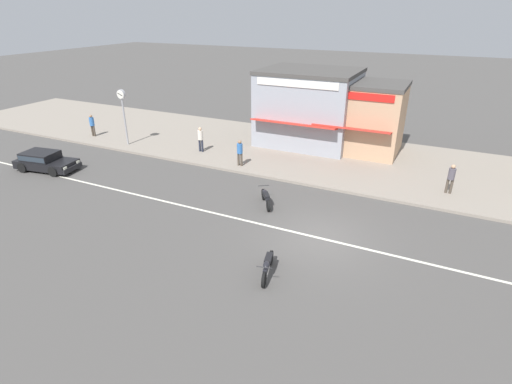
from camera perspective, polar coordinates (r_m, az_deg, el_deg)
The scene contains 13 objects.
ground_plane at distance 17.34m, azimuth 9.08°, elevation -6.52°, with size 160.00×160.00×0.00m, color #4C4947.
lane_centre_stripe at distance 17.34m, azimuth 9.08°, elevation -6.51°, with size 50.40×0.14×0.01m, color silver.
kerb_strip at distance 26.12m, azimuth 15.67°, elevation 4.07°, with size 68.00×10.00×0.15m, color gray.
hatchback_black_0 at distance 27.19m, azimuth -27.98°, elevation 4.00°, with size 3.88×2.15×1.10m.
motorcycle_0 at distance 19.71m, azimuth 1.39°, elevation -0.74°, with size 1.18×1.59×0.80m.
motorcycle_1 at distance 14.74m, azimuth 1.66°, elevation -10.42°, with size 0.71×1.91×0.80m.
street_clock at distance 29.11m, azimuth -18.52°, elevation 11.79°, with size 0.64×0.22×3.82m.
pedestrian_near_clock at distance 32.43m, azimuth -22.38°, elevation 9.01°, with size 0.34×0.34×1.63m.
pedestrian_mid_kerb at distance 24.17m, azimuth -2.33°, elevation 5.87°, with size 0.34×0.34×1.61m.
pedestrian_by_shop at distance 22.75m, azimuth 26.11°, elevation 1.97°, with size 0.34×0.34×1.58m.
pedestrian_far_end at distance 26.89m, azimuth -7.93°, elevation 7.73°, with size 0.34×0.34×1.67m.
shopfront_corner_warung at distance 28.47m, azimuth 7.51°, elevation 11.96°, with size 6.43×6.04×5.05m.
shopfront_mid_block at distance 27.60m, azimuth 14.63°, elevation 10.39°, with size 5.45×4.87×4.51m.
Camera 1 is at (3.91, -14.33, 8.93)m, focal length 28.00 mm.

